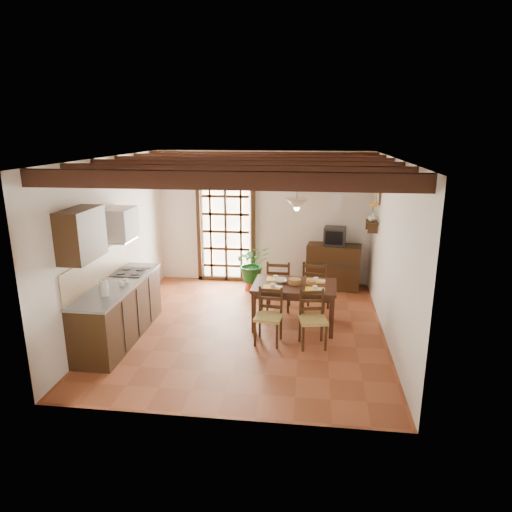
% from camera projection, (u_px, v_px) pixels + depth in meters
% --- Properties ---
extents(ground_plane, '(5.00, 5.00, 0.00)m').
position_uv_depth(ground_plane, '(247.00, 328.00, 7.65)').
color(ground_plane, brown).
extents(room_shell, '(4.52, 5.02, 2.81)m').
position_uv_depth(room_shell, '(247.00, 222.00, 7.17)').
color(room_shell, silver).
rests_on(room_shell, ground_plane).
extents(ceiling_beams, '(4.50, 4.34, 0.20)m').
position_uv_depth(ceiling_beams, '(246.00, 165.00, 6.93)').
color(ceiling_beams, black).
rests_on(ceiling_beams, room_shell).
extents(french_door, '(1.26, 0.11, 2.32)m').
position_uv_depth(french_door, '(226.00, 228.00, 9.77)').
color(french_door, white).
rests_on(french_door, ground_plane).
extents(kitchen_counter, '(0.64, 2.25, 1.38)m').
position_uv_depth(kitchen_counter, '(119.00, 310.00, 7.18)').
color(kitchen_counter, black).
rests_on(kitchen_counter, ground_plane).
extents(upper_cabinet, '(0.35, 0.80, 0.70)m').
position_uv_depth(upper_cabinet, '(81.00, 234.00, 6.16)').
color(upper_cabinet, black).
rests_on(upper_cabinet, room_shell).
extents(range_hood, '(0.38, 0.60, 0.54)m').
position_uv_depth(range_hood, '(121.00, 224.00, 7.38)').
color(range_hood, white).
rests_on(range_hood, room_shell).
extents(counter_items, '(0.50, 1.43, 0.25)m').
position_uv_depth(counter_items, '(119.00, 279.00, 7.14)').
color(counter_items, black).
rests_on(counter_items, kitchen_counter).
extents(dining_table, '(1.40, 0.93, 0.74)m').
position_uv_depth(dining_table, '(295.00, 290.00, 7.58)').
color(dining_table, '#331A10').
rests_on(dining_table, ground_plane).
extents(chair_near_left, '(0.44, 0.42, 0.87)m').
position_uv_depth(chair_near_left, '(268.00, 326.00, 7.07)').
color(chair_near_left, '#AC9849').
rests_on(chair_near_left, ground_plane).
extents(chair_near_right, '(0.47, 0.45, 0.87)m').
position_uv_depth(chair_near_right, '(312.00, 329.00, 6.96)').
color(chair_near_right, '#AC9849').
rests_on(chair_near_right, ground_plane).
extents(chair_far_left, '(0.45, 0.43, 0.95)m').
position_uv_depth(chair_far_left, '(279.00, 294.00, 8.39)').
color(chair_far_left, '#AC9849').
rests_on(chair_far_left, ground_plane).
extents(chair_far_right, '(0.54, 0.53, 0.97)m').
position_uv_depth(chair_far_right, '(316.00, 296.00, 8.29)').
color(chair_far_right, '#AC9849').
rests_on(chair_far_right, ground_plane).
extents(table_setting, '(1.00, 0.66, 0.09)m').
position_uv_depth(table_setting, '(295.00, 283.00, 7.55)').
color(table_setting, yellow).
rests_on(table_setting, dining_table).
extents(table_bowl, '(0.22, 0.22, 0.05)m').
position_uv_depth(table_bowl, '(280.00, 281.00, 7.63)').
color(table_bowl, white).
rests_on(table_bowl, dining_table).
extents(sideboard, '(1.14, 0.61, 0.93)m').
position_uv_depth(sideboard, '(333.00, 267.00, 9.48)').
color(sideboard, black).
rests_on(sideboard, ground_plane).
extents(crt_tv, '(0.47, 0.45, 0.37)m').
position_uv_depth(crt_tv, '(335.00, 236.00, 9.30)').
color(crt_tv, black).
rests_on(crt_tv, sideboard).
extents(fuse_box, '(0.25, 0.03, 0.32)m').
position_uv_depth(fuse_box, '(336.00, 203.00, 9.38)').
color(fuse_box, white).
rests_on(fuse_box, room_shell).
extents(plant_pot, '(0.35, 0.35, 0.22)m').
position_uv_depth(plant_pot, '(253.00, 284.00, 9.46)').
color(plant_pot, '#9B3116').
rests_on(plant_pot, ground_plane).
extents(potted_plant, '(2.21, 2.05, 2.00)m').
position_uv_depth(potted_plant, '(253.00, 263.00, 9.34)').
color(potted_plant, '#144C19').
rests_on(potted_plant, ground_plane).
extents(wall_shelf, '(0.20, 0.42, 0.20)m').
position_uv_depth(wall_shelf, '(372.00, 224.00, 8.53)').
color(wall_shelf, black).
rests_on(wall_shelf, room_shell).
extents(shelf_vase, '(0.15, 0.15, 0.15)m').
position_uv_depth(shelf_vase, '(372.00, 217.00, 8.49)').
color(shelf_vase, '#B2BFB2').
rests_on(shelf_vase, wall_shelf).
extents(shelf_flowers, '(0.14, 0.14, 0.36)m').
position_uv_depth(shelf_flowers, '(373.00, 206.00, 8.43)').
color(shelf_flowers, yellow).
rests_on(shelf_flowers, shelf_vase).
extents(framed_picture, '(0.03, 0.32, 0.32)m').
position_uv_depth(framed_picture, '(379.00, 195.00, 8.37)').
color(framed_picture, brown).
rests_on(framed_picture, room_shell).
extents(pendant_lamp, '(0.36, 0.36, 0.84)m').
position_uv_depth(pendant_lamp, '(297.00, 203.00, 7.29)').
color(pendant_lamp, black).
rests_on(pendant_lamp, room_shell).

